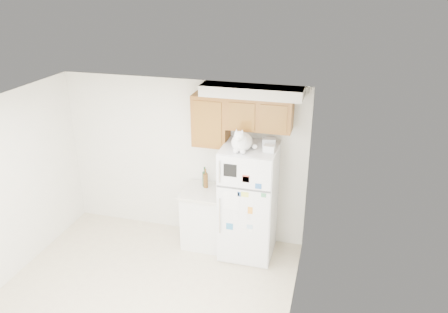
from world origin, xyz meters
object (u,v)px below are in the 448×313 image
at_px(refrigerator, 248,202).
at_px(storage_box_back, 269,142).
at_px(cat, 241,141).
at_px(storage_box_front, 269,148).
at_px(bottle_amber, 206,178).
at_px(base_counter, 205,217).
at_px(bottle_green, 205,177).

relative_size(refrigerator, storage_box_back, 9.44).
relative_size(cat, storage_box_back, 2.78).
distance_m(refrigerator, storage_box_front, 0.94).
bearing_deg(storage_box_front, bottle_amber, 169.52).
bearing_deg(base_counter, cat, -19.72).
bearing_deg(refrigerator, bottle_green, 164.50).
xyz_separation_m(storage_box_back, bottle_green, (-0.95, 0.04, -0.67)).
distance_m(storage_box_back, bottle_green, 1.17).
height_order(storage_box_front, bottle_amber, storage_box_front).
bearing_deg(refrigerator, storage_box_front, -15.13).
relative_size(cat, bottle_green, 1.60).
distance_m(base_counter, bottle_amber, 0.62).
distance_m(cat, storage_box_front, 0.38).
height_order(refrigerator, bottle_amber, refrigerator).
relative_size(refrigerator, base_counter, 1.85).
height_order(refrigerator, storage_box_front, storage_box_front).
bearing_deg(bottle_amber, refrigerator, -13.35).
relative_size(base_counter, storage_box_back, 5.11).
bearing_deg(bottle_green, refrigerator, -15.50).
relative_size(storage_box_front, bottle_green, 0.48).
distance_m(bottle_green, bottle_amber, 0.04).
relative_size(cat, storage_box_front, 3.33).
height_order(bottle_green, bottle_amber, bottle_green).
bearing_deg(storage_box_back, base_counter, 173.95).
xyz_separation_m(storage_box_front, bottle_amber, (-0.97, 0.24, -0.67)).
relative_size(storage_box_back, bottle_green, 0.57).
bearing_deg(base_counter, storage_box_front, -8.75).
xyz_separation_m(base_counter, bottle_green, (-0.03, 0.13, 0.61)).
relative_size(base_counter, bottle_amber, 3.03).
height_order(cat, storage_box_front, cat).
distance_m(storage_box_back, storage_box_front, 0.24).
bearing_deg(storage_box_back, bottle_green, 166.25).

